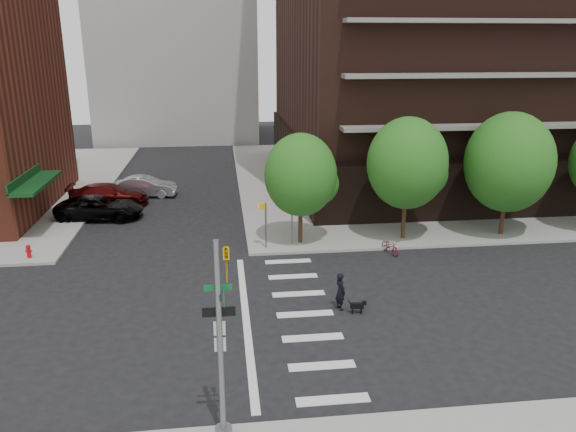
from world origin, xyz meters
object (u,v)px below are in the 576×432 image
at_px(parked_car_maroon, 109,195).
at_px(dog_walker, 340,291).
at_px(scooter, 390,246).
at_px(parked_car_silver, 145,187).
at_px(traffic_signal, 222,358).
at_px(fire_hydrant, 29,251).
at_px(parked_car_black, 100,208).

height_order(parked_car_maroon, dog_walker, dog_walker).
bearing_deg(scooter, parked_car_silver, 120.62).
height_order(traffic_signal, fire_hydrant, traffic_signal).
bearing_deg(traffic_signal, parked_car_maroon, 106.90).
bearing_deg(dog_walker, parked_car_maroon, 17.03).
distance_m(parked_car_black, parked_car_silver, 5.81).
distance_m(fire_hydrant, dog_walker, 16.83).
bearing_deg(parked_car_silver, parked_car_maroon, 139.90).
xyz_separation_m(parked_car_black, scooter, (16.85, -8.31, -0.35)).
bearing_deg(scooter, parked_car_maroon, 129.52).
bearing_deg(parked_car_maroon, parked_car_black, 178.35).
distance_m(fire_hydrant, parked_car_black, 7.39).
height_order(parked_car_black, scooter, parked_car_black).
xyz_separation_m(fire_hydrant, parked_car_silver, (4.54, 12.38, 0.20)).
distance_m(parked_car_black, dog_walker, 19.32).
relative_size(parked_car_silver, dog_walker, 2.76).
bearing_deg(parked_car_maroon, fire_hydrant, 165.59).
bearing_deg(parked_car_maroon, traffic_signal, -164.76).
height_order(traffic_signal, parked_car_maroon, traffic_signal).
bearing_deg(traffic_signal, fire_hydrant, 123.26).
distance_m(fire_hydrant, parked_car_silver, 13.19).
xyz_separation_m(fire_hydrant, parked_car_black, (2.30, 7.01, 0.21)).
height_order(parked_car_black, parked_car_silver, parked_car_black).
bearing_deg(parked_car_silver, dog_walker, -146.98).
height_order(traffic_signal, parked_car_black, traffic_signal).
relative_size(parked_car_black, dog_walker, 3.31).
height_order(fire_hydrant, parked_car_maroon, parked_car_maroon).
relative_size(fire_hydrant, parked_car_silver, 0.16).
relative_size(traffic_signal, parked_car_maroon, 1.11).
distance_m(traffic_signal, fire_hydrant, 18.42).
bearing_deg(fire_hydrant, dog_walker, -26.42).
distance_m(parked_car_maroon, parked_car_silver, 3.15).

